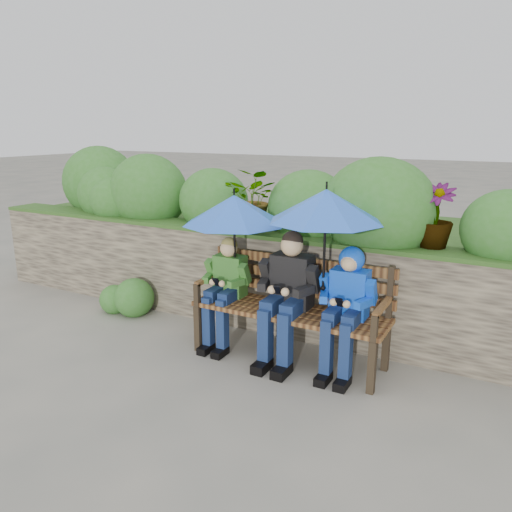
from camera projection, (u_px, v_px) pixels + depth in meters
The scene contains 8 objects.
ground at pixel (251, 358), 4.61m from camera, with size 60.00×60.00×0.00m, color #64655E.
garden_backdrop at pixel (308, 251), 5.83m from camera, with size 8.00×2.82×1.86m.
park_bench at pixel (292, 302), 4.51m from camera, with size 1.78×0.52×0.94m.
boy_left at pixel (225, 286), 4.73m from camera, with size 0.44×0.51×1.06m.
boy_middle at pixel (287, 291), 4.40m from camera, with size 0.54×0.62×1.19m.
boy_right at pixel (346, 300), 4.17m from camera, with size 0.47×0.57×1.10m.
umbrella_left at pixel (234, 210), 4.56m from camera, with size 0.97×0.97×0.82m.
umbrella_right at pixel (326, 206), 4.05m from camera, with size 0.96×0.96×0.92m.
Camera 1 is at (2.05, -3.69, 2.07)m, focal length 35.00 mm.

